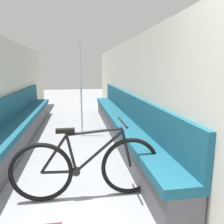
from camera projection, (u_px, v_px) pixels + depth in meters
name	position (u px, v px, depth m)	size (l,w,h in m)	color
wall_left	(0.00, 93.00, 4.01)	(0.10, 10.14, 2.06)	beige
wall_right	(134.00, 90.00, 4.41)	(0.10, 10.14, 2.06)	beige
bench_seat_row_left	(19.00, 127.00, 4.33)	(0.43, 5.78, 0.96)	#4C4C51
bench_seat_row_right	(121.00, 123.00, 4.66)	(0.43, 5.78, 0.96)	#4C4C51
bicycle	(87.00, 167.00, 2.47)	(1.69, 0.46, 0.89)	black
grab_pole_near	(81.00, 91.00, 4.65)	(0.08, 0.08, 2.04)	gray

